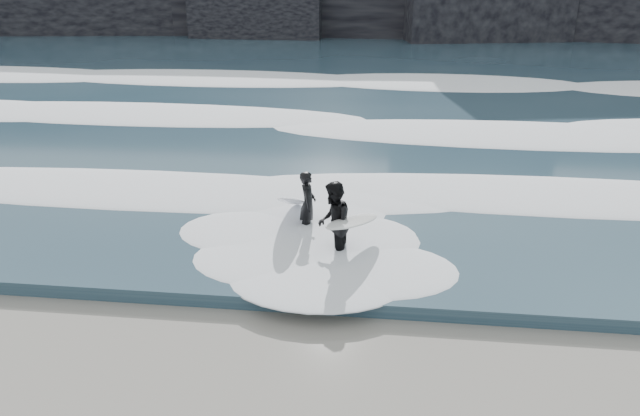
# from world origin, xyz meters

# --- Properties ---
(sea) EXTENTS (90.00, 52.00, 0.30)m
(sea) POSITION_xyz_m (0.00, 29.00, 0.15)
(sea) COLOR #28404F
(sea) RESTS_ON ground
(foam_near) EXTENTS (60.00, 3.20, 0.20)m
(foam_near) POSITION_xyz_m (0.00, 9.00, 0.40)
(foam_near) COLOR white
(foam_near) RESTS_ON sea
(foam_mid) EXTENTS (60.00, 4.00, 0.24)m
(foam_mid) POSITION_xyz_m (0.00, 16.00, 0.42)
(foam_mid) COLOR white
(foam_mid) RESTS_ON sea
(foam_far) EXTENTS (60.00, 4.80, 0.30)m
(foam_far) POSITION_xyz_m (0.00, 25.00, 0.45)
(foam_far) COLOR white
(foam_far) RESTS_ON sea
(surfer_left) EXTENTS (0.93, 2.13, 1.62)m
(surfer_left) POSITION_xyz_m (0.54, 6.62, 0.82)
(surfer_left) COLOR black
(surfer_left) RESTS_ON ground
(surfer_right) EXTENTS (1.50, 2.20, 1.88)m
(surfer_right) POSITION_xyz_m (1.46, 5.24, 0.95)
(surfer_right) COLOR black
(surfer_right) RESTS_ON ground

